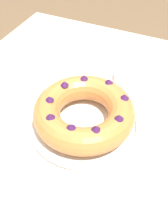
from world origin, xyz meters
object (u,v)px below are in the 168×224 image
(fork, at_px, (20,94))
(side_bowl, at_px, (135,78))
(serving_dish, at_px, (84,123))
(serving_knife, at_px, (9,96))
(cake_knife, at_px, (24,97))
(bundt_cake, at_px, (84,112))

(fork, distance_m, side_bowl, 0.44)
(serving_dish, bearing_deg, fork, 171.29)
(fork, xyz_separation_m, serving_knife, (-0.03, -0.03, 0.00))
(serving_dish, distance_m, side_bowl, 0.30)
(fork, relative_size, cake_knife, 1.09)
(serving_dish, height_order, fork, serving_dish)
(cake_knife, xyz_separation_m, side_bowl, (0.34, 0.26, 0.01))
(serving_dish, distance_m, fork, 0.28)
(serving_knife, bearing_deg, fork, 40.09)
(bundt_cake, relative_size, fork, 1.73)
(fork, height_order, side_bowl, side_bowl)
(serving_knife, relative_size, side_bowl, 1.19)
(bundt_cake, relative_size, cake_knife, 1.90)
(cake_knife, height_order, side_bowl, side_bowl)
(serving_dish, height_order, serving_knife, serving_dish)
(bundt_cake, height_order, serving_knife, bundt_cake)
(serving_knife, bearing_deg, side_bowl, 32.05)
(bundt_cake, bearing_deg, cake_knife, 172.99)
(fork, xyz_separation_m, cake_knife, (0.02, -0.01, 0.00))
(serving_dish, relative_size, serving_knife, 1.84)
(side_bowl, bearing_deg, cake_knife, -142.34)
(bundt_cake, xyz_separation_m, side_bowl, (0.08, 0.29, -0.05))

